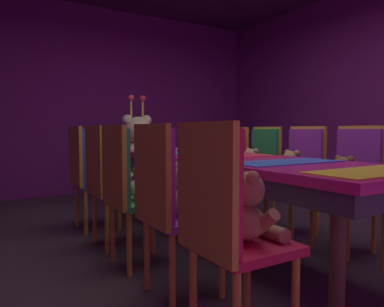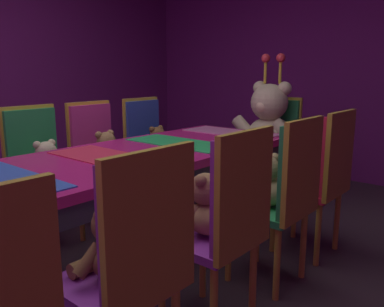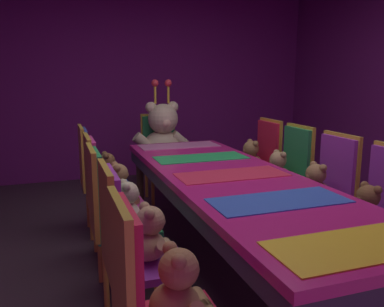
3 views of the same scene
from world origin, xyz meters
name	(u,v)px [view 2 (image 2 of 3)]	position (x,y,z in m)	size (l,w,h in m)	color
ground_plane	(113,275)	(0.00, 0.00, 0.00)	(7.90, 7.90, 0.00)	#3F2D38
wall_back	(331,55)	(0.00, 3.20, 1.40)	(5.20, 0.12, 2.80)	#721E72
banquet_table	(108,172)	(0.00, 0.00, 0.66)	(0.90, 2.91, 0.75)	#C61E72
chair_left_2	(37,160)	(-0.86, 0.03, 0.60)	(0.42, 0.41, 0.98)	#268C4C
teddy_left_2	(47,164)	(-0.72, 0.03, 0.59)	(0.24, 0.31, 0.30)	beige
chair_left_3	(96,150)	(-0.85, 0.54, 0.60)	(0.42, 0.41, 0.98)	#CC338C
teddy_left_3	(107,153)	(-0.70, 0.54, 0.59)	(0.25, 0.33, 0.31)	#9E7247
chair_left_4	(147,140)	(-0.85, 1.11, 0.60)	(0.42, 0.41, 0.98)	#2D47B2
teddy_left_4	(158,144)	(-0.71, 1.11, 0.58)	(0.23, 0.30, 0.29)	brown
chair_right_1	(137,254)	(0.84, -0.53, 0.60)	(0.42, 0.41, 0.98)	purple
teddy_right_1	(111,246)	(0.69, -0.53, 0.58)	(0.24, 0.31, 0.29)	brown
chair_right_2	(230,214)	(0.85, 0.02, 0.60)	(0.42, 0.41, 0.98)	purple
teddy_right_2	(205,208)	(0.70, 0.02, 0.59)	(0.26, 0.33, 0.31)	#9E7247
chair_right_3	(288,187)	(0.86, 0.57, 0.60)	(0.42, 0.41, 0.98)	#268C4C
teddy_right_3	(265,184)	(0.71, 0.57, 0.59)	(0.25, 0.32, 0.31)	tan
chair_right_4	(326,170)	(0.86, 1.10, 0.60)	(0.42, 0.41, 0.98)	red
teddy_right_4	(305,166)	(0.71, 1.10, 0.60)	(0.27, 0.34, 0.32)	#9E7247
throne_chair	(276,138)	(0.00, 2.00, 0.60)	(0.41, 0.42, 0.98)	#268C4C
king_teddy_bear	(268,124)	(0.00, 1.83, 0.75)	(0.72, 0.55, 0.92)	beige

